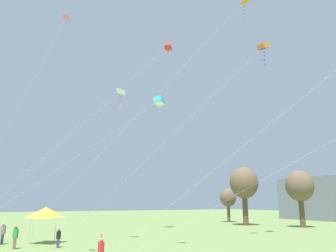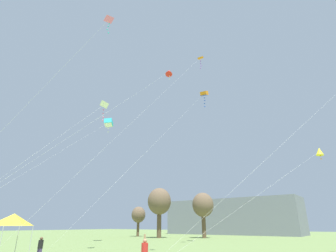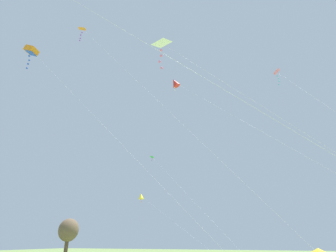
{
  "view_description": "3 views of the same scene",
  "coord_description": "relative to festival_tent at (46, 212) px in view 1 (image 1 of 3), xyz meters",
  "views": [
    {
      "loc": [
        26.74,
        0.49,
        3.69
      ],
      "look_at": [
        4.81,
        11.81,
        9.4
      ],
      "focal_mm": 35.0,
      "sensor_mm": 36.0,
      "label": 1
    },
    {
      "loc": [
        17.43,
        -6.01,
        2.33
      ],
      "look_at": [
        6.38,
        9.07,
        9.4
      ],
      "focal_mm": 28.0,
      "sensor_mm": 36.0,
      "label": 2
    },
    {
      "loc": [
        -15.12,
        5.97,
        3.37
      ],
      "look_at": [
        1.46,
        11.96,
        11.14
      ],
      "focal_mm": 28.0,
      "sensor_mm": 36.0,
      "label": 3
    }
  ],
  "objects": [
    {
      "name": "kite_cyan_box_7",
      "position": [
        -7.19,
        14.98,
        14.86
      ],
      "size": [
        9.87,
        23.88,
        18.19
      ],
      "color": "silver",
      "rests_on": "ground"
    },
    {
      "name": "tree_near_right",
      "position": [
        -17.78,
        34.51,
        1.64
      ],
      "size": [
        3.04,
        3.04,
        6.14
      ],
      "color": "brown",
      "rests_on": "ground"
    },
    {
      "name": "tree_far_right",
      "position": [
        -2.53,
        36.26,
        3.18
      ],
      "size": [
        4.11,
        4.11,
        8.3
      ],
      "color": "brown",
      "rests_on": "ground"
    },
    {
      "name": "tree_far_centre",
      "position": [
        -9.84,
        31.76,
        3.89
      ],
      "size": [
        4.61,
        4.61,
        9.3
      ],
      "color": "brown",
      "rests_on": "ground"
    },
    {
      "name": "kite_red_diamond_3",
      "position": [
        10.16,
        7.47,
        13.87
      ],
      "size": [
        9.06,
        15.94,
        17.15
      ],
      "color": "silver",
      "rests_on": "ground"
    },
    {
      "name": "kite_white_delta_0",
      "position": [
        2.64,
        5.84,
        11.66
      ],
      "size": [
        1.63,
        14.11,
        14.85
      ],
      "color": "silver",
      "rests_on": "ground"
    },
    {
      "name": "person_red_shirt",
      "position": [
        12.75,
        1.6,
        -1.83
      ],
      "size": [
        0.38,
        0.38,
        1.83
      ],
      "rotation": [
        0.0,
        0.0,
        4.26
      ],
      "color": "#282833",
      "rests_on": "ground"
    },
    {
      "name": "kite_orange_delta_2",
      "position": [
        8.36,
        17.4,
        21.8
      ],
      "size": [
        5.74,
        21.08,
        25.19
      ],
      "color": "silver",
      "rests_on": "ground"
    },
    {
      "name": "kite_pink_delta_6",
      "position": [
        10.87,
        -1.24,
        13.27
      ],
      "size": [
        10.57,
        6.72,
        16.56
      ],
      "color": "silver",
      "rests_on": "ground"
    },
    {
      "name": "person_black_shirt",
      "position": [
        3.4,
        0.71,
        -1.92
      ],
      "size": [
        0.35,
        0.35,
        1.49
      ],
      "rotation": [
        0.0,
        0.0,
        2.87
      ],
      "color": "#473860",
      "rests_on": "ground"
    },
    {
      "name": "person_green_shirt",
      "position": [
        2.6,
        -2.52,
        -1.77
      ],
      "size": [
        0.42,
        0.42,
        1.76
      ],
      "rotation": [
        0.0,
        0.0,
        0.22
      ],
      "color": "brown",
      "rests_on": "ground"
    },
    {
      "name": "festival_tent",
      "position": [
        0.0,
        0.0,
        0.0
      ],
      "size": [
        2.51,
        2.51,
        3.19
      ],
      "color": "#B7B7BC",
      "rests_on": "ground"
    },
    {
      "name": "kite_orange_box_1",
      "position": [
        6.49,
        21.95,
        18.73
      ],
      "size": [
        3.05,
        22.31,
        22.06
      ],
      "color": "silver",
      "rests_on": "ground"
    },
    {
      "name": "person_grey_shirt",
      "position": [
        -1.04,
        -3.35,
        -1.73
      ],
      "size": [
        0.44,
        0.44,
        1.84
      ],
      "rotation": [
        0.0,
        0.0,
        2.69
      ],
      "color": "#282833",
      "rests_on": "ground"
    }
  ]
}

